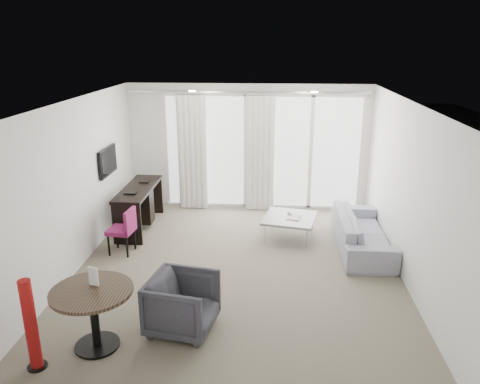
# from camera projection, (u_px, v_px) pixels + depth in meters

# --- Properties ---
(floor) EXTENTS (5.00, 6.00, 0.00)m
(floor) POSITION_uv_depth(u_px,v_px,m) (237.00, 271.00, 7.31)
(floor) COLOR #696151
(floor) RESTS_ON ground
(ceiling) EXTENTS (5.00, 6.00, 0.00)m
(ceiling) POSITION_uv_depth(u_px,v_px,m) (237.00, 103.00, 6.50)
(ceiling) COLOR white
(ceiling) RESTS_ON ground
(wall_left) EXTENTS (0.00, 6.00, 2.60)m
(wall_left) POSITION_uv_depth(u_px,v_px,m) (73.00, 188.00, 7.07)
(wall_left) COLOR silver
(wall_left) RESTS_ON ground
(wall_right) EXTENTS (0.00, 6.00, 2.60)m
(wall_right) POSITION_uv_depth(u_px,v_px,m) (410.00, 196.00, 6.74)
(wall_right) COLOR silver
(wall_right) RESTS_ON ground
(wall_front) EXTENTS (5.00, 0.00, 2.60)m
(wall_front) POSITION_uv_depth(u_px,v_px,m) (211.00, 299.00, 4.06)
(wall_front) COLOR silver
(wall_front) RESTS_ON ground
(window_panel) EXTENTS (4.00, 0.02, 2.38)m
(window_panel) POSITION_uv_depth(u_px,v_px,m) (262.00, 152.00, 9.74)
(window_panel) COLOR white
(window_panel) RESTS_ON ground
(window_frame) EXTENTS (4.10, 0.06, 2.44)m
(window_frame) POSITION_uv_depth(u_px,v_px,m) (262.00, 152.00, 9.73)
(window_frame) COLOR white
(window_frame) RESTS_ON ground
(curtain_left) EXTENTS (0.60, 0.20, 2.38)m
(curtain_left) POSITION_uv_depth(u_px,v_px,m) (192.00, 153.00, 9.69)
(curtain_left) COLOR silver
(curtain_left) RESTS_ON ground
(curtain_right) EXTENTS (0.60, 0.20, 2.38)m
(curtain_right) POSITION_uv_depth(u_px,v_px,m) (260.00, 154.00, 9.59)
(curtain_right) COLOR silver
(curtain_right) RESTS_ON ground
(curtain_track) EXTENTS (4.80, 0.04, 0.04)m
(curtain_track) POSITION_uv_depth(u_px,v_px,m) (248.00, 92.00, 9.22)
(curtain_track) COLOR #B2B2B7
(curtain_track) RESTS_ON ceiling
(downlight_a) EXTENTS (0.12, 0.12, 0.02)m
(downlight_a) POSITION_uv_depth(u_px,v_px,m) (192.00, 91.00, 8.08)
(downlight_a) COLOR #FFE0B2
(downlight_a) RESTS_ON ceiling
(downlight_b) EXTENTS (0.12, 0.12, 0.02)m
(downlight_b) POSITION_uv_depth(u_px,v_px,m) (315.00, 92.00, 7.94)
(downlight_b) COLOR #FFE0B2
(downlight_b) RESTS_ON ceiling
(desk) EXTENTS (0.53, 1.70, 0.80)m
(desk) POSITION_uv_depth(u_px,v_px,m) (140.00, 208.00, 8.87)
(desk) COLOR black
(desk) RESTS_ON floor
(tv) EXTENTS (0.05, 0.80, 0.50)m
(tv) POSITION_uv_depth(u_px,v_px,m) (108.00, 161.00, 8.43)
(tv) COLOR black
(tv) RESTS_ON wall_left
(desk_chair) EXTENTS (0.47, 0.45, 0.79)m
(desk_chair) POSITION_uv_depth(u_px,v_px,m) (121.00, 231.00, 7.82)
(desk_chair) COLOR maroon
(desk_chair) RESTS_ON floor
(round_table) EXTENTS (0.95, 0.95, 0.75)m
(round_table) POSITION_uv_depth(u_px,v_px,m) (95.00, 319.00, 5.40)
(round_table) COLOR #35261A
(round_table) RESTS_ON floor
(menu_card) EXTENTS (0.13, 0.05, 0.23)m
(menu_card) POSITION_uv_depth(u_px,v_px,m) (95.00, 288.00, 5.39)
(menu_card) COLOR white
(menu_card) RESTS_ON round_table
(red_lamp) EXTENTS (0.22, 0.22, 1.07)m
(red_lamp) POSITION_uv_depth(u_px,v_px,m) (31.00, 325.00, 5.00)
(red_lamp) COLOR maroon
(red_lamp) RESTS_ON floor
(tub_armchair) EXTENTS (0.92, 0.90, 0.72)m
(tub_armchair) POSITION_uv_depth(u_px,v_px,m) (183.00, 304.00, 5.73)
(tub_armchair) COLOR #2F2F36
(tub_armchair) RESTS_ON floor
(coffee_table) EXTENTS (1.06, 1.06, 0.40)m
(coffee_table) POSITION_uv_depth(u_px,v_px,m) (289.00, 227.00, 8.46)
(coffee_table) COLOR gray
(coffee_table) RESTS_ON floor
(remote) EXTENTS (0.08, 0.16, 0.02)m
(remote) POSITION_uv_depth(u_px,v_px,m) (290.00, 217.00, 8.51)
(remote) COLOR black
(remote) RESTS_ON coffee_table
(magazine) EXTENTS (0.25, 0.29, 0.01)m
(magazine) POSITION_uv_depth(u_px,v_px,m) (294.00, 220.00, 8.38)
(magazine) COLOR gray
(magazine) RESTS_ON coffee_table
(sofa) EXTENTS (0.81, 2.08, 0.61)m
(sofa) POSITION_uv_depth(u_px,v_px,m) (362.00, 232.00, 8.01)
(sofa) COLOR gray
(sofa) RESTS_ON floor
(terrace_slab) EXTENTS (5.60, 3.00, 0.12)m
(terrace_slab) POSITION_uv_depth(u_px,v_px,m) (263.00, 188.00, 11.57)
(terrace_slab) COLOR #4D4D50
(terrace_slab) RESTS_ON ground
(rattan_chair_a) EXTENTS (0.63, 0.63, 0.82)m
(rattan_chair_a) POSITION_uv_depth(u_px,v_px,m) (288.00, 166.00, 11.76)
(rattan_chair_a) COLOR brown
(rattan_chair_a) RESTS_ON terrace_slab
(rattan_chair_b) EXTENTS (0.79, 0.79, 0.90)m
(rattan_chair_b) POSITION_uv_depth(u_px,v_px,m) (326.00, 169.00, 11.32)
(rattan_chair_b) COLOR brown
(rattan_chair_b) RESTS_ON terrace_slab
(rattan_table) EXTENTS (0.64, 0.64, 0.50)m
(rattan_table) POSITION_uv_depth(u_px,v_px,m) (316.00, 176.00, 11.42)
(rattan_table) COLOR brown
(rattan_table) RESTS_ON terrace_slab
(balustrade) EXTENTS (5.50, 0.06, 1.05)m
(balustrade) POSITION_uv_depth(u_px,v_px,m) (265.00, 152.00, 12.77)
(balustrade) COLOR #B2B2B7
(balustrade) RESTS_ON terrace_slab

